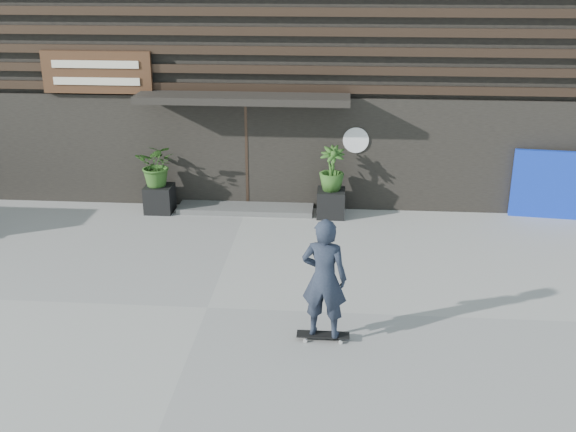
# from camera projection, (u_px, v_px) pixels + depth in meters

# --- Properties ---
(ground) EXTENTS (80.00, 80.00, 0.00)m
(ground) POSITION_uv_depth(u_px,v_px,m) (207.00, 308.00, 11.16)
(ground) COLOR #9E9C96
(ground) RESTS_ON ground
(entrance_step) EXTENTS (3.00, 0.80, 0.12)m
(entrance_step) POSITION_uv_depth(u_px,v_px,m) (246.00, 208.00, 15.43)
(entrance_step) COLOR #50504D
(entrance_step) RESTS_ON ground
(planter_pot_left) EXTENTS (0.60, 0.60, 0.60)m
(planter_pot_left) POSITION_uv_depth(u_px,v_px,m) (160.00, 199.00, 15.30)
(planter_pot_left) COLOR black
(planter_pot_left) RESTS_ON ground
(bamboo_left) EXTENTS (0.86, 0.75, 0.96)m
(bamboo_left) POSITION_uv_depth(u_px,v_px,m) (157.00, 165.00, 15.03)
(bamboo_left) COLOR #2D591E
(bamboo_left) RESTS_ON planter_pot_left
(planter_pot_right) EXTENTS (0.60, 0.60, 0.60)m
(planter_pot_right) POSITION_uv_depth(u_px,v_px,m) (331.00, 203.00, 15.02)
(planter_pot_right) COLOR black
(planter_pot_right) RESTS_ON ground
(bamboo_right) EXTENTS (0.54, 0.54, 0.96)m
(bamboo_right) POSITION_uv_depth(u_px,v_px,m) (332.00, 169.00, 14.75)
(bamboo_right) COLOR #2D591E
(bamboo_right) RESTS_ON planter_pot_right
(blue_tarp) EXTENTS (1.59, 0.29, 1.49)m
(blue_tarp) POSITION_uv_depth(u_px,v_px,m) (550.00, 185.00, 14.80)
(blue_tarp) COLOR #0D2BB5
(blue_tarp) RESTS_ON ground
(building) EXTENTS (18.00, 11.00, 8.00)m
(building) POSITION_uv_depth(u_px,v_px,m) (269.00, 9.00, 19.06)
(building) COLOR black
(building) RESTS_ON ground
(skateboarder) EXTENTS (0.78, 0.54, 1.91)m
(skateboarder) POSITION_uv_depth(u_px,v_px,m) (324.00, 279.00, 9.88)
(skateboarder) COLOR black
(skateboarder) RESTS_ON ground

